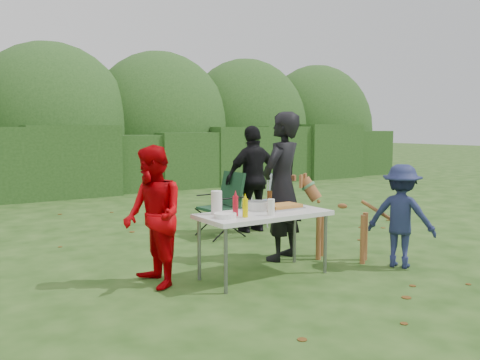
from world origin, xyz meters
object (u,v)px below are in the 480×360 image
person_cook (282,186)px  folding_table (264,217)px  person_red_jacket (153,216)px  mustard_bottle (245,208)px  person_black_puffy (254,179)px  child (401,216)px  dog (342,219)px  camping_chair (220,204)px  ketchup_bottle (235,206)px  beer_bottle (270,201)px  paper_towel_roll (217,203)px  lawn_chair (269,200)px

person_cook → folding_table: bearing=14.4°
person_red_jacket → mustard_bottle: bearing=61.2°
person_black_puffy → child: bearing=99.3°
person_black_puffy → dog: bearing=91.0°
person_cook → camping_chair: (0.04, 1.59, -0.44)m
person_black_puffy → person_red_jacket: bearing=38.1°
ketchup_bottle → beer_bottle: size_ratio=0.92×
paper_towel_roll → mustard_bottle: bearing=-63.8°
dog → ketchup_bottle: dog is taller
person_cook → lawn_chair: (1.27, 1.97, -0.51)m
camping_chair → beer_bottle: size_ratio=4.21×
camping_chair → person_black_puffy: bearing=-179.9°
lawn_chair → mustard_bottle: 3.49m
child → beer_bottle: (-1.56, 0.57, 0.23)m
child → ketchup_bottle: 2.12m
person_black_puffy → lawn_chair: size_ratio=1.98×
beer_bottle → person_red_jacket: bearing=164.0°
folding_table → person_cook: size_ratio=0.79×
paper_towel_roll → beer_bottle: bearing=-17.9°
person_red_jacket → person_black_puffy: person_black_puffy is taller
child → dog: (-0.37, 0.62, -0.10)m
lawn_chair → paper_towel_roll: size_ratio=3.35×
child → ketchup_bottle: child is taller
person_black_puffy → beer_bottle: size_ratio=7.17×
person_red_jacket → ketchup_bottle: 0.88m
person_red_jacket → ketchup_bottle: bearing=66.9°
camping_chair → paper_towel_roll: bearing=54.7°
folding_table → paper_towel_roll: size_ratio=5.77×
person_black_puffy → beer_bottle: bearing=62.4°
lawn_chair → ketchup_bottle: bearing=40.7°
person_red_jacket → lawn_chair: (3.11, 2.12, -0.32)m
child → beer_bottle: child is taller
ketchup_bottle → folding_table: bearing=2.3°
person_cook → ketchup_bottle: (-1.04, -0.52, -0.10)m
folding_table → person_black_puffy: (1.34, 2.13, 0.17)m
person_black_puffy → paper_towel_roll: 2.68m
lawn_chair → ketchup_bottle: (-2.31, -2.49, 0.41)m
mustard_bottle → beer_bottle: size_ratio=0.83×
folding_table → camping_chair: bearing=72.0°
folding_table → child: size_ratio=1.20×
dog → camping_chair: bearing=-19.5°
person_cook → beer_bottle: 0.77m
lawn_chair → paper_towel_roll: 3.37m
child → paper_towel_roll: 2.29m
camping_chair → ketchup_bottle: 2.39m
person_cook → person_red_jacket: bearing=-19.0°
camping_chair → person_red_jacket: bearing=39.5°
person_black_puffy → camping_chair: person_black_puffy is taller
dog → beer_bottle: dog is taller
lawn_chair → dog: bearing=68.4°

